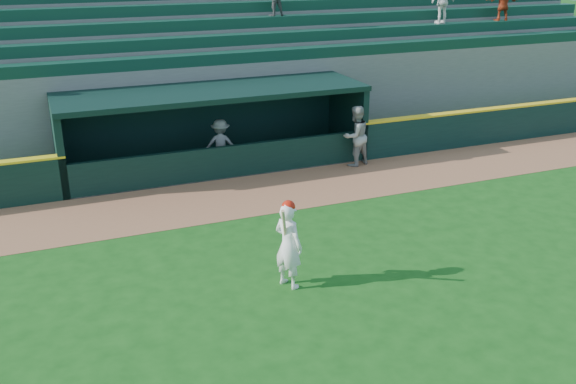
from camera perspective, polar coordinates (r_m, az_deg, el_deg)
name	(u,v)px	position (r m, az deg, el deg)	size (l,w,h in m)	color
ground	(316,274)	(13.78, 2.51, -7.29)	(120.00, 120.00, 0.00)	#154A12
warning_track	(244,196)	(17.93, -3.95, -0.34)	(40.00, 3.00, 0.01)	#945C3B
field_wall_right	(548,119)	(25.38, 22.13, 6.00)	(15.50, 0.30, 1.20)	black
wall_stripe_right	(551,102)	(25.24, 22.32, 7.38)	(15.50, 0.32, 0.06)	yellow
dugout_player_front	(356,136)	(20.25, 6.03, 4.98)	(0.93, 0.72, 1.91)	#9E9E99
dugout_player_inside	(221,144)	(19.98, -6.00, 4.24)	(1.02, 0.58, 1.57)	gray
dugout	(212,122)	(20.35, -6.81, 6.19)	(9.40, 2.80, 2.46)	slate
stands	(177,65)	(24.47, -9.85, 11.03)	(34.50, 6.25, 7.54)	slate
batter_at_plate	(288,244)	(12.90, 0.04, -4.64)	(0.69, 0.85, 1.90)	white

